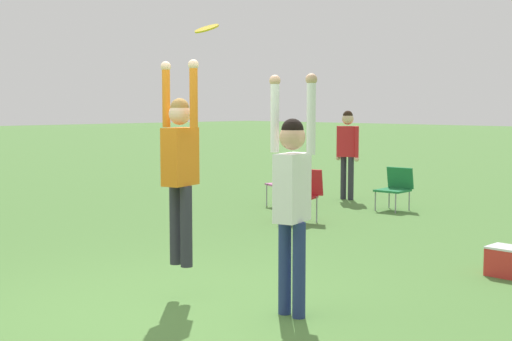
# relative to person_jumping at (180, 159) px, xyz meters

# --- Properties ---
(ground_plane) EXTENTS (120.00, 120.00, 0.00)m
(ground_plane) POSITION_rel_person_jumping_xyz_m (0.20, -0.39, -1.41)
(ground_plane) COLOR #4C7A38
(person_jumping) EXTENTS (0.53, 0.42, 2.05)m
(person_jumping) POSITION_rel_person_jumping_xyz_m (0.00, 0.00, 0.00)
(person_jumping) COLOR #2D2D38
(person_jumping) RESTS_ON ground_plane
(person_defending) EXTENTS (0.54, 0.43, 2.22)m
(person_defending) POSITION_rel_person_jumping_xyz_m (1.21, 0.33, -0.23)
(person_defending) COLOR navy
(person_defending) RESTS_ON ground_plane
(frisbee) EXTENTS (0.24, 0.22, 0.10)m
(frisbee) POSITION_rel_person_jumping_xyz_m (0.42, -0.00, 1.24)
(frisbee) COLOR yellow
(camping_chair_1) EXTENTS (0.59, 0.63, 0.87)m
(camping_chair_1) POSITION_rel_person_jumping_xyz_m (-3.76, 5.62, -0.90)
(camping_chair_1) COLOR gray
(camping_chair_1) RESTS_ON ground_plane
(camping_chair_3) EXTENTS (0.67, 0.72, 0.88)m
(camping_chair_3) POSITION_rel_person_jumping_xyz_m (-2.27, 4.41, -0.90)
(camping_chair_3) COLOR gray
(camping_chair_3) RESTS_ON ground_plane
(camping_chair_4) EXTENTS (0.56, 0.60, 0.79)m
(camping_chair_4) POSITION_rel_person_jumping_xyz_m (-1.92, 6.65, -0.95)
(camping_chair_4) COLOR gray
(camping_chair_4) RESTS_ON ground_plane
(person_spectator_near) EXTENTS (0.58, 0.39, 1.83)m
(person_spectator_near) POSITION_rel_person_jumping_xyz_m (-3.48, 7.21, -0.29)
(person_spectator_near) COLOR #2D2D38
(person_spectator_near) RESTS_ON ground_plane
(cooler_box) EXTENTS (0.45, 0.34, 0.34)m
(cooler_box) POSITION_rel_person_jumping_xyz_m (1.93, 3.20, -1.24)
(cooler_box) COLOR red
(cooler_box) RESTS_ON ground_plane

